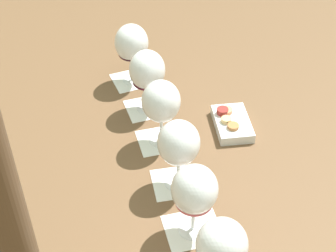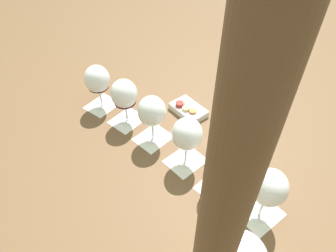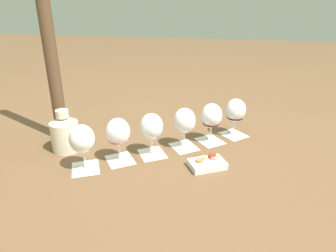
{
  "view_description": "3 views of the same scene",
  "coord_description": "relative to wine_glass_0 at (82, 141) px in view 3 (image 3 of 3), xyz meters",
  "views": [
    {
      "loc": [
        -0.33,
        0.8,
        0.86
      ],
      "look_at": [
        0.0,
        -0.0,
        0.11
      ],
      "focal_mm": 55.0,
      "sensor_mm": 36.0,
      "label": 1
    },
    {
      "loc": [
        0.11,
        0.65,
        0.74
      ],
      "look_at": [
        0.0,
        -0.0,
        0.11
      ],
      "focal_mm": 32.0,
      "sensor_mm": 36.0,
      "label": 2
    },
    {
      "loc": [
        -1.09,
        -0.24,
        0.58
      ],
      "look_at": [
        0.0,
        -0.0,
        0.11
      ],
      "focal_mm": 32.0,
      "sensor_mm": 36.0,
      "label": 3
    }
  ],
  "objects": [
    {
      "name": "snack_dish",
      "position": [
        0.11,
        -0.44,
        -0.1
      ],
      "size": [
        0.14,
        0.16,
        0.04
      ],
      "color": "silver",
      "rests_on": "ground_plane"
    },
    {
      "name": "tasting_card_1",
      "position": [
        0.09,
        -0.1,
        -0.11
      ],
      "size": [
        0.15,
        0.15,
        0.0
      ],
      "color": "white",
      "rests_on": "ground_plane"
    },
    {
      "name": "tasting_card_3",
      "position": [
        0.25,
        -0.33,
        -0.11
      ],
      "size": [
        0.15,
        0.15,
        0.0
      ],
      "color": "white",
      "rests_on": "ground_plane"
    },
    {
      "name": "tasting_card_4",
      "position": [
        0.33,
        -0.44,
        -0.11
      ],
      "size": [
        0.15,
        0.15,
        0.0
      ],
      "color": "white",
      "rests_on": "ground_plane"
    },
    {
      "name": "wine_glass_0",
      "position": [
        0.0,
        0.0,
        0.0
      ],
      "size": [
        0.09,
        0.09,
        0.17
      ],
      "color": "white",
      "rests_on": "tasting_card_0"
    },
    {
      "name": "wine_glass_2",
      "position": [
        0.16,
        -0.21,
        0.0
      ],
      "size": [
        0.09,
        0.09,
        0.17
      ],
      "color": "white",
      "rests_on": "tasting_card_2"
    },
    {
      "name": "ground_plane",
      "position": [
        0.21,
        -0.27,
        -0.12
      ],
      "size": [
        8.0,
        8.0,
        0.0
      ],
      "primitive_type": "plane",
      "color": "brown"
    },
    {
      "name": "wine_glass_1",
      "position": [
        0.09,
        -0.1,
        0.0
      ],
      "size": [
        0.09,
        0.09,
        0.17
      ],
      "color": "white",
      "rests_on": "tasting_card_1"
    },
    {
      "name": "wine_glass_5",
      "position": [
        0.43,
        -0.54,
        0.0
      ],
      "size": [
        0.09,
        0.09,
        0.17
      ],
      "color": "white",
      "rests_on": "tasting_card_5"
    },
    {
      "name": "tasting_card_2",
      "position": [
        0.16,
        -0.21,
        -0.11
      ],
      "size": [
        0.15,
        0.14,
        0.0
      ],
      "color": "white",
      "rests_on": "ground_plane"
    },
    {
      "name": "wine_glass_3",
      "position": [
        0.25,
        -0.33,
        0.0
      ],
      "size": [
        0.09,
        0.09,
        0.17
      ],
      "color": "white",
      "rests_on": "tasting_card_3"
    },
    {
      "name": "ceramic_vase",
      "position": [
        0.13,
        0.15,
        -0.04
      ],
      "size": [
        0.11,
        0.11,
        0.18
      ],
      "color": "beige",
      "rests_on": "ground_plane"
    },
    {
      "name": "tasting_card_0",
      "position": [
        0.0,
        0.0,
        -0.11
      ],
      "size": [
        0.15,
        0.14,
        0.0
      ],
      "color": "white",
      "rests_on": "ground_plane"
    },
    {
      "name": "wine_glass_4",
      "position": [
        0.33,
        -0.44,
        0.0
      ],
      "size": [
        0.09,
        0.09,
        0.17
      ],
      "color": "white",
      "rests_on": "tasting_card_4"
    },
    {
      "name": "tasting_card_5",
      "position": [
        0.43,
        -0.54,
        -0.11
      ],
      "size": [
        0.15,
        0.15,
        0.0
      ],
      "color": "white",
      "rests_on": "ground_plane"
    },
    {
      "name": "umbrella_pole",
      "position": [
        0.23,
        0.22,
        0.35
      ],
      "size": [
        0.05,
        0.05,
        0.93
      ],
      "color": "brown",
      "rests_on": "ground_plane"
    }
  ]
}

